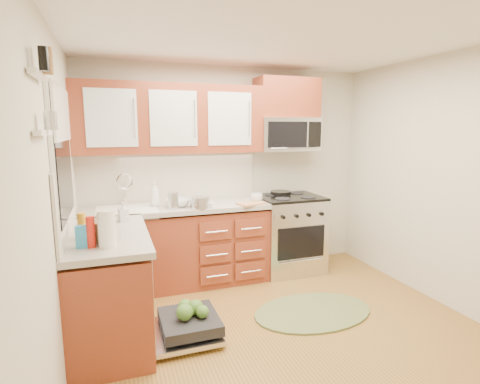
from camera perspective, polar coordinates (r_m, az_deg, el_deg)
name	(u,v)px	position (r m, az deg, el deg)	size (l,w,h in m)	color
floor	(291,338)	(3.47, 7.83, -21.14)	(3.50, 3.50, 0.00)	brown
ceiling	(299,30)	(3.07, 9.00, 23.26)	(3.50, 3.50, 0.00)	white
wall_back	(229,171)	(4.63, -1.66, 3.20)	(3.50, 0.04, 2.50)	beige
wall_left	(54,210)	(2.72, -26.51, -2.45)	(0.04, 3.50, 2.50)	beige
wall_right	(459,184)	(4.13, 30.44, 1.07)	(0.04, 3.50, 2.50)	beige
base_cabinet_back	(177,248)	(4.36, -9.61, -8.47)	(2.05, 0.60, 0.85)	brown
base_cabinet_left	(110,290)	(3.44, -19.24, -13.94)	(0.60, 1.25, 0.85)	brown
countertop_back	(176,208)	(4.23, -9.77, -2.38)	(2.07, 0.64, 0.05)	#ABA49C
countertop_left	(108,236)	(3.29, -19.53, -6.30)	(0.64, 1.27, 0.05)	#ABA49C
backsplash_back	(171,177)	(4.46, -10.51, 2.27)	(2.05, 0.02, 0.57)	beige
backsplash_left	(65,201)	(3.24, -25.06, -1.27)	(0.02, 1.25, 0.57)	beige
upper_cabinets	(171,119)	(4.27, -10.46, 10.89)	(2.05, 0.35, 0.75)	brown
cabinet_over_mw	(287,98)	(4.71, 7.12, 14.02)	(0.76, 0.35, 0.47)	brown
range	(289,233)	(4.75, 7.47, -6.27)	(0.76, 0.64, 0.95)	silver
microwave	(287,134)	(4.67, 7.14, 8.72)	(0.76, 0.38, 0.40)	silver
sink	(127,221)	(4.18, -16.82, -4.20)	(0.62, 0.50, 0.26)	white
dishwasher	(185,327)	(3.43, -8.38, -19.67)	(0.70, 0.60, 0.20)	silver
window	(62,158)	(3.17, -25.54, 4.70)	(0.03, 1.05, 1.05)	white
window_blind	(62,114)	(3.16, -25.53, 10.69)	(0.02, 0.96, 0.40)	white
shelf_upper	(38,75)	(2.33, -28.37, 15.37)	(0.04, 0.40, 0.03)	white
shelf_lower	(43,133)	(2.32, -27.77, 8.00)	(0.04, 0.40, 0.03)	white
rug	(313,312)	(3.89, 11.04, -17.47)	(1.19, 0.77, 0.02)	#627442
skillet	(281,193)	(4.70, 6.20, -0.15)	(0.26, 0.26, 0.05)	black
stock_pot	(200,202)	(4.04, -6.11, -1.58)	(0.21, 0.21, 0.13)	silver
cutting_board	(251,203)	(4.22, 1.75, -1.76)	(0.31, 0.20, 0.02)	#B38051
canister	(173,201)	(4.03, -10.14, -1.31)	(0.11, 0.11, 0.18)	silver
paper_towel_roll	(107,229)	(2.87, -19.62, -5.28)	(0.13, 0.13, 0.27)	white
mustard_bottle	(82,226)	(3.15, -22.94, -4.81)	(0.07, 0.07, 0.20)	orange
red_bottle	(91,232)	(2.90, -21.79, -5.71)	(0.06, 0.06, 0.23)	red
wooden_box	(103,232)	(3.02, -20.21, -5.74)	(0.15, 0.11, 0.15)	brown
blue_carton	(83,237)	(2.93, -22.80, -6.29)	(0.10, 0.06, 0.16)	#2989C1
bowl_a	(201,205)	(4.08, -5.94, -1.93)	(0.25, 0.25, 0.06)	#999999
bowl_b	(178,203)	(4.15, -9.46, -1.64)	(0.27, 0.27, 0.08)	#999999
cup	(257,198)	(4.35, 2.57, -0.87)	(0.13, 0.13, 0.10)	#999999
soap_bottle_a	(154,194)	(4.19, -12.90, -0.34)	(0.10, 0.11, 0.27)	#999999
soap_bottle_b	(123,212)	(3.61, -17.38, -2.90)	(0.08, 0.08, 0.18)	#999999
soap_bottle_c	(98,223)	(3.29, -20.85, -4.48)	(0.12, 0.12, 0.16)	#999999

